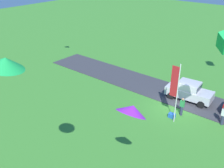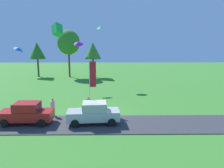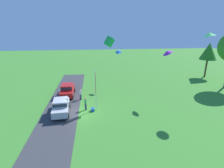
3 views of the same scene
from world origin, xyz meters
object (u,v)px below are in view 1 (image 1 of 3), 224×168
at_px(person_watching_sky, 223,116).
at_px(car_sedan_by_flagpole, 189,91).
at_px(cooler_box, 172,116).
at_px(flag_banner, 175,86).
at_px(kite_delta_near_flag, 132,110).
at_px(person_on_lawn, 182,107).
at_px(kite_delta_topmost, 5,63).

bearing_deg(person_watching_sky, car_sedan_by_flagpole, -27.79).
bearing_deg(cooler_box, flag_banner, 113.97).
relative_size(car_sedan_by_flagpole, kite_delta_near_flag, 3.35).
bearing_deg(flag_banner, person_watching_sky, -148.35).
bearing_deg(kite_delta_near_flag, person_on_lawn, -77.93).
relative_size(person_watching_sky, cooler_box, 3.05).
height_order(person_watching_sky, kite_delta_near_flag, kite_delta_near_flag).
height_order(flag_banner, kite_delta_near_flag, kite_delta_near_flag).
bearing_deg(car_sedan_by_flagpole, person_on_lawn, 103.40).
bearing_deg(cooler_box, person_on_lawn, -116.44).
bearing_deg(flag_banner, kite_delta_near_flag, 104.94).
bearing_deg(cooler_box, kite_delta_near_flag, 105.36).
relative_size(person_watching_sky, person_on_lawn, 1.00).
distance_m(kite_delta_topmost, kite_delta_near_flag, 5.34).
bearing_deg(kite_delta_topmost, cooler_box, -90.97).
bearing_deg(person_on_lawn, flag_banner, 80.06).
height_order(person_watching_sky, cooler_box, person_watching_sky).
xyz_separation_m(car_sedan_by_flagpole, flag_banner, (-0.46, 4.29, 2.31)).
height_order(car_sedan_by_flagpole, kite_delta_near_flag, kite_delta_near_flag).
height_order(kite_delta_topmost, kite_delta_near_flag, kite_delta_topmost).
xyz_separation_m(person_on_lawn, cooler_box, (0.44, 0.89, -0.68)).
height_order(person_watching_sky, person_on_lawn, same).
relative_size(person_on_lawn, kite_delta_topmost, 1.22).
relative_size(flag_banner, kite_delta_topmost, 3.76).
xyz_separation_m(person_watching_sky, flag_banner, (3.54, 2.18, 2.47)).
height_order(flag_banner, cooler_box, flag_banner).
bearing_deg(person_on_lawn, kite_delta_near_flag, 102.07).
bearing_deg(cooler_box, kite_delta_topmost, 89.03).
bearing_deg(flag_banner, cooler_box, -66.03).
distance_m(car_sedan_by_flagpole, cooler_box, 3.93).
xyz_separation_m(cooler_box, kite_delta_near_flag, (-2.85, 10.37, 6.68)).
xyz_separation_m(car_sedan_by_flagpole, kite_delta_topmost, (-0.02, 17.78, 8.30)).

